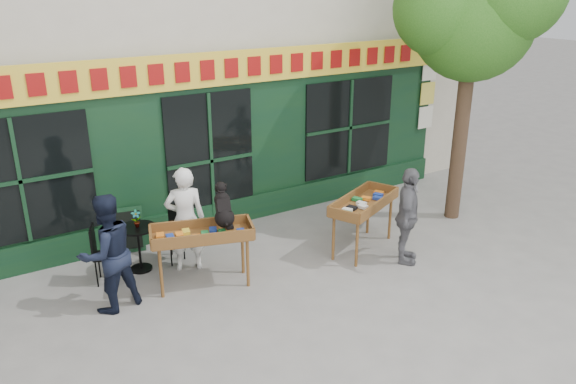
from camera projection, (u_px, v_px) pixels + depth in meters
name	position (u px, v px, depth m)	size (l,w,h in m)	color
ground	(276.00, 278.00, 8.93)	(80.00, 80.00, 0.00)	slate
street_tree	(474.00, 1.00, 9.92)	(3.05, 2.90, 5.60)	#382619
book_cart_center	(202.00, 236.00, 8.47)	(1.62, 1.04, 0.99)	brown
dog	(223.00, 204.00, 8.44)	(0.34, 0.60, 0.60)	black
woman	(185.00, 219.00, 8.97)	(0.63, 0.42, 1.74)	white
book_cart_right	(364.00, 205.00, 9.64)	(1.62, 1.18, 0.99)	brown
man_right	(407.00, 216.00, 9.20)	(0.97, 0.40, 1.65)	#5C5C61
bistro_table	(138.00, 240.00, 9.01)	(0.60, 0.60, 0.76)	black
bistro_chair_left	(99.00, 250.00, 8.64)	(0.47, 0.47, 0.95)	black
bistro_chair_right	(174.00, 228.00, 9.39)	(0.48, 0.48, 0.95)	black
potted_plant	(136.00, 219.00, 8.89)	(0.15, 0.10, 0.29)	gray
man_left	(107.00, 253.00, 7.84)	(0.85, 0.66, 1.75)	black
chalkboard	(128.00, 230.00, 9.70)	(0.59, 0.30, 0.79)	black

